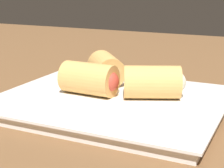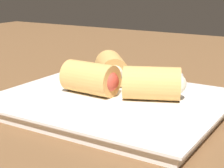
{
  "view_description": "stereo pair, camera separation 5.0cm",
  "coord_description": "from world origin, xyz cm",
  "views": [
    {
      "loc": [
        -18.59,
        42.67,
        17.65
      ],
      "look_at": [
        0.74,
        1.54,
        5.15
      ],
      "focal_mm": 60.0,
      "sensor_mm": 36.0,
      "label": 1
    },
    {
      "loc": [
        -23.0,
        40.29,
        17.65
      ],
      "look_at": [
        0.74,
        1.54,
        5.15
      ],
      "focal_mm": 60.0,
      "sensor_mm": 36.0,
      "label": 2
    }
  ],
  "objects": [
    {
      "name": "spoon",
      "position": [
        1.6,
        -15.57,
        2.61
      ],
      "size": [
        16.74,
        8.45,
        1.35
      ],
      "color": "silver",
      "rests_on": "table_surface"
    },
    {
      "name": "serving_plate",
      "position": [
        0.74,
        1.54,
        2.76
      ],
      "size": [
        27.84,
        23.2,
        1.5
      ],
      "color": "white",
      "rests_on": "table_surface"
    },
    {
      "name": "roll_front_right",
      "position": [
        -4.41,
        -0.26,
        5.56
      ],
      "size": [
        8.02,
        6.57,
        4.12
      ],
      "color": "#DBA356",
      "rests_on": "serving_plate"
    },
    {
      "name": "table_surface",
      "position": [
        0.0,
        0.0,
        1.0
      ],
      "size": [
        180.0,
        140.0,
        2.0
      ],
      "color": "brown",
      "rests_on": "ground"
    },
    {
      "name": "roll_front_left",
      "position": [
        4.25,
        -4.12,
        5.56
      ],
      "size": [
        7.57,
        7.99,
        4.12
      ],
      "color": "#DBA356",
      "rests_on": "serving_plate"
    },
    {
      "name": "roll_back_left",
      "position": [
        3.48,
        1.85,
        5.56
      ],
      "size": [
        7.74,
        4.39,
        4.12
      ],
      "color": "#DBA356",
      "rests_on": "serving_plate"
    }
  ]
}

